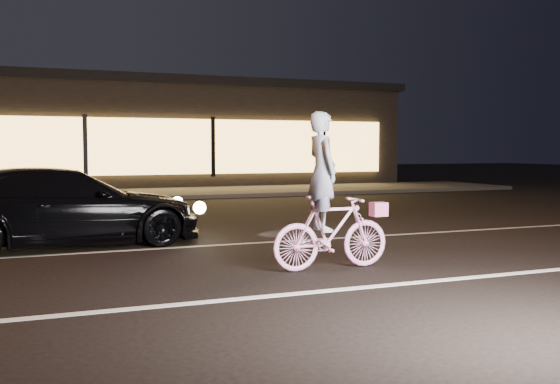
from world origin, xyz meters
name	(u,v)px	position (x,y,z in m)	size (l,w,h in m)	color
ground	(179,274)	(0.00, 0.00, 0.00)	(90.00, 90.00, 0.00)	black
lane_stripe_near	(212,301)	(0.00, -1.50, 0.00)	(60.00, 0.12, 0.01)	silver
lane_stripe_far	(151,249)	(0.00, 2.00, 0.00)	(60.00, 0.10, 0.01)	gray
sidewalk	(91,195)	(0.00, 13.00, 0.06)	(30.00, 4.00, 0.12)	#383533
storefront	(77,133)	(0.00, 18.97, 2.15)	(25.40, 8.42, 4.20)	black
cyclist	(329,214)	(1.82, -0.42, 0.71)	(1.58, 0.54, 1.99)	#FA42A8
sedan	(64,207)	(-1.21, 2.78, 0.62)	(4.43, 2.18, 1.24)	black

